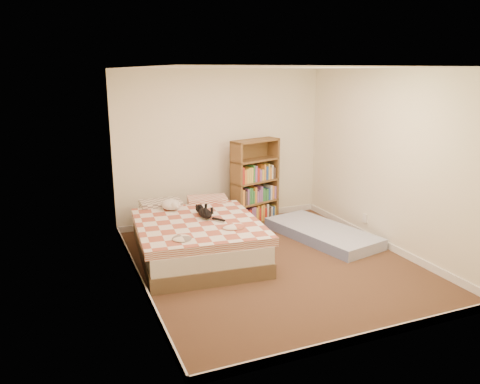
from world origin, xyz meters
name	(u,v)px	position (x,y,z in m)	size (l,w,h in m)	color
room	(275,175)	(0.00, 0.00, 1.20)	(3.51, 4.01, 2.51)	#402C1B
bed	(195,235)	(-0.85, 0.73, 0.26)	(1.74, 2.29, 0.58)	brown
bookshelf	(254,192)	(0.48, 1.72, 0.52)	(0.92, 0.52, 1.40)	brown
floor_mattress	(322,233)	(1.11, 0.60, 0.08)	(0.81, 1.79, 0.16)	#6A7BB2
black_cat	(204,212)	(-0.72, 0.72, 0.58)	(0.21, 0.61, 0.14)	black
white_dog	(172,205)	(-1.05, 1.22, 0.60)	(0.39, 0.40, 0.15)	white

